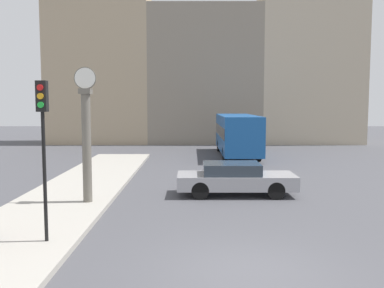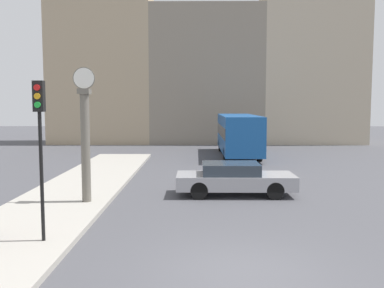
{
  "view_description": "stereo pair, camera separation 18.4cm",
  "coord_description": "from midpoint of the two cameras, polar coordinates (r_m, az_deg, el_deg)",
  "views": [
    {
      "loc": [
        -1.16,
        -8.91,
        3.62
      ],
      "look_at": [
        -1.13,
        8.27,
        1.99
      ],
      "focal_mm": 40.0,
      "sensor_mm": 36.0,
      "label": 1
    },
    {
      "loc": [
        -0.97,
        -8.91,
        3.62
      ],
      "look_at": [
        -1.13,
        8.27,
        1.99
      ],
      "focal_mm": 40.0,
      "sensor_mm": 36.0,
      "label": 2
    }
  ],
  "objects": [
    {
      "name": "sedan_car",
      "position": [
        17.07,
        5.95,
        -4.58
      ],
      "size": [
        4.64,
        1.83,
        1.28
      ],
      "color": "#9E9EA3",
      "rests_on": "ground_plane"
    },
    {
      "name": "sidewalk_corner",
      "position": [
        19.01,
        -14.1,
        -5.49
      ],
      "size": [
        3.52,
        22.3,
        0.16
      ],
      "primitive_type": "cube",
      "color": "#A39E93",
      "rests_on": "ground_plane"
    },
    {
      "name": "street_clock",
      "position": [
        15.39,
        -13.71,
        0.95
      ],
      "size": [
        0.77,
        0.41,
        4.72
      ],
      "color": "#666056",
      "rests_on": "sidewalk_corner"
    },
    {
      "name": "ground_plane",
      "position": [
        9.67,
        7.11,
        -16.6
      ],
      "size": [
        120.0,
        120.0,
        0.0
      ],
      "primitive_type": "plane",
      "color": "#47474C"
    },
    {
      "name": "traffic_light_near",
      "position": [
        11.19,
        -19.18,
        2.07
      ],
      "size": [
        0.26,
        0.24,
        4.02
      ],
      "color": "black",
      "rests_on": "sidewalk_corner"
    },
    {
      "name": "bus_distant",
      "position": [
        29.78,
        6.39,
        1.51
      ],
      "size": [
        2.44,
        9.08,
        2.82
      ],
      "color": "#195199",
      "rests_on": "ground_plane"
    },
    {
      "name": "building_row",
      "position": [
        39.84,
        1.93,
        10.1
      ],
      "size": [
        28.34,
        5.0,
        14.69
      ],
      "color": "tan",
      "rests_on": "ground_plane"
    }
  ]
}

